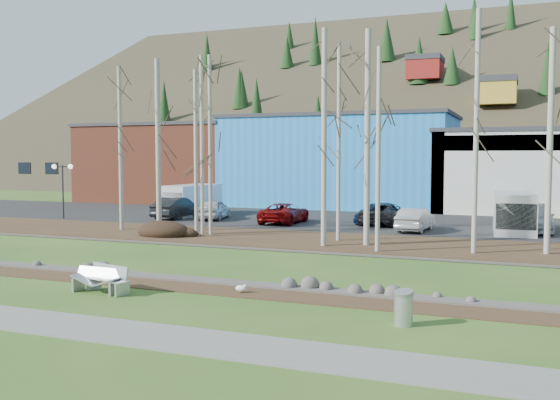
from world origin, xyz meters
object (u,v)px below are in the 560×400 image
at_px(car_3, 378,213).
at_px(van_grey, 190,200).
at_px(bench_damaged, 98,280).
at_px(car_1, 177,208).
at_px(seagull, 241,288).
at_px(car_6, 534,218).
at_px(litter_bin, 403,309).
at_px(bench_intact, 108,279).
at_px(street_lamp, 63,176).
at_px(car_5, 386,214).
at_px(van_white, 514,213).
at_px(car_2, 284,213).
at_px(car_4, 415,220).
at_px(car_0, 214,209).

relative_size(car_3, van_grey, 0.80).
relative_size(bench_damaged, car_1, 0.40).
bearing_deg(van_grey, seagull, -51.13).
bearing_deg(car_6, seagull, -113.44).
xyz_separation_m(litter_bin, car_3, (-5.99, 23.64, 0.44)).
height_order(bench_intact, street_lamp, street_lamp).
distance_m(seagull, car_1, 24.83).
xyz_separation_m(seagull, van_grey, (-14.78, 22.41, 1.11)).
relative_size(litter_bin, car_1, 0.19).
bearing_deg(car_5, bench_intact, 85.86).
relative_size(litter_bin, street_lamp, 0.23).
relative_size(car_6, van_white, 0.98).
bearing_deg(car_2, car_4, 171.65).
distance_m(car_1, van_grey, 2.35).
distance_m(bench_intact, car_5, 23.54).
xyz_separation_m(van_white, van_grey, (-22.96, 2.58, -0.02)).
height_order(bench_damaged, car_2, car_2).
relative_size(litter_bin, car_3, 0.20).
relative_size(car_1, car_3, 1.07).
distance_m(car_3, van_white, 8.60).
relative_size(bench_damaged, litter_bin, 2.12).
xyz_separation_m(car_1, van_grey, (-0.23, 2.31, 0.38)).
bearing_deg(bench_damaged, car_4, 72.40).
bearing_deg(car_2, van_grey, -16.66).
bearing_deg(seagull, car_2, 104.18).
height_order(street_lamp, car_4, street_lamp).
bearing_deg(car_0, litter_bin, 116.03).
height_order(seagull, car_6, car_6).
height_order(car_1, car_2, car_1).
relative_size(street_lamp, car_2, 0.80).
bearing_deg(car_2, street_lamp, 10.47).
xyz_separation_m(litter_bin, seagull, (-5.78, 1.97, -0.26)).
bearing_deg(bench_intact, car_5, 95.21).
height_order(bench_damaged, street_lamp, street_lamp).
distance_m(bench_damaged, car_3, 23.70).
distance_m(bench_damaged, car_5, 23.74).
height_order(street_lamp, car_1, street_lamp).
bearing_deg(bench_damaged, litter_bin, 0.21).
xyz_separation_m(car_0, car_3, (11.56, 1.17, 0.03)).
distance_m(car_2, car_4, 8.93).
distance_m(bench_damaged, street_lamp, 25.52).
height_order(bench_damaged, car_0, car_0).
relative_size(litter_bin, car_5, 0.17).
bearing_deg(car_3, street_lamp, -153.48).
relative_size(car_2, car_6, 0.91).
height_order(car_2, van_grey, van_grey).
height_order(bench_damaged, car_3, car_3).
bearing_deg(car_4, bench_damaged, 74.90).
distance_m(seagull, van_white, 21.47).
relative_size(car_3, van_white, 0.80).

